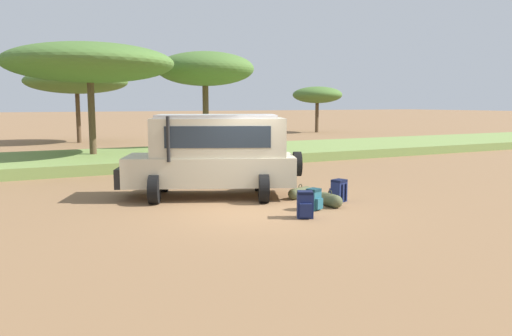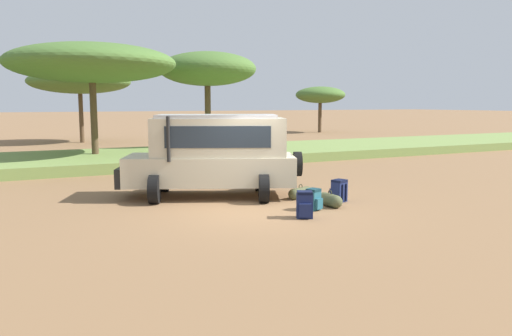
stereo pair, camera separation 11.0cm
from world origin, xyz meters
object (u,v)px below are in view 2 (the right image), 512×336
at_px(acacia_tree_left_mid, 80,82).
at_px(safari_vehicle, 214,153).
at_px(duffel_bag_soft_canvas, 301,193).
at_px(backpack_beside_front_wheel, 314,200).
at_px(duffel_bag_low_black_case, 330,200).
at_px(acacia_tree_right_mid, 320,95).
at_px(acacia_tree_centre_back, 207,69).
at_px(backpack_near_rear_wheel, 339,191).
at_px(backpack_cluster_center, 305,205).
at_px(acacia_tree_far_left, 92,64).

bearing_deg(acacia_tree_left_mid, safari_vehicle, -88.27).
bearing_deg(safari_vehicle, duffel_bag_soft_canvas, -32.49).
bearing_deg(backpack_beside_front_wheel, duffel_bag_soft_canvas, 70.61).
distance_m(duffel_bag_low_black_case, acacia_tree_right_mid, 34.85).
height_order(safari_vehicle, acacia_tree_left_mid, acacia_tree_left_mid).
relative_size(duffel_bag_low_black_case, acacia_tree_centre_back, 0.16).
bearing_deg(backpack_beside_front_wheel, backpack_near_rear_wheel, 26.18).
relative_size(backpack_cluster_center, acacia_tree_centre_back, 0.12).
distance_m(acacia_tree_far_left, acacia_tree_centre_back, 7.18).
bearing_deg(acacia_tree_left_mid, acacia_tree_centre_back, -62.20).
bearing_deg(acacia_tree_far_left, duffel_bag_soft_canvas, -70.96).
xyz_separation_m(safari_vehicle, duffel_bag_low_black_case, (2.26, -2.72, -1.12)).
bearing_deg(safari_vehicle, backpack_beside_front_wheel, -60.81).
distance_m(safari_vehicle, duffel_bag_soft_canvas, 2.80).
height_order(duffel_bag_low_black_case, acacia_tree_left_mid, acacia_tree_left_mid).
relative_size(backpack_beside_front_wheel, backpack_cluster_center, 0.86).
height_order(backpack_near_rear_wheel, acacia_tree_right_mid, acacia_tree_right_mid).
distance_m(duffel_bag_low_black_case, duffel_bag_soft_canvas, 1.35).
relative_size(safari_vehicle, backpack_cluster_center, 8.19).
height_order(backpack_beside_front_wheel, backpack_cluster_center, backpack_cluster_center).
xyz_separation_m(safari_vehicle, acacia_tree_left_mid, (-0.70, 23.37, 2.95)).
distance_m(backpack_beside_front_wheel, acacia_tree_centre_back, 16.73).
height_order(backpack_cluster_center, acacia_tree_right_mid, acacia_tree_right_mid).
distance_m(acacia_tree_left_mid, acacia_tree_centre_back, 11.80).
xyz_separation_m(backpack_cluster_center, acacia_tree_left_mid, (-1.62, 26.94, 3.92)).
distance_m(backpack_near_rear_wheel, acacia_tree_far_left, 14.00).
bearing_deg(duffel_bag_low_black_case, backpack_cluster_center, -147.41).
height_order(acacia_tree_left_mid, acacia_tree_centre_back, acacia_tree_centre_back).
bearing_deg(duffel_bag_soft_canvas, acacia_tree_far_left, 109.04).
distance_m(backpack_beside_front_wheel, duffel_bag_low_black_case, 0.67).
xyz_separation_m(backpack_beside_front_wheel, acacia_tree_far_left, (-3.46, 13.10, 4.27)).
bearing_deg(backpack_beside_front_wheel, acacia_tree_centre_back, 78.66).
relative_size(backpack_beside_front_wheel, acacia_tree_centre_back, 0.10).
bearing_deg(duffel_bag_low_black_case, acacia_tree_far_left, 107.60).
height_order(safari_vehicle, duffel_bag_low_black_case, safari_vehicle).
height_order(backpack_cluster_center, acacia_tree_left_mid, acacia_tree_left_mid).
xyz_separation_m(acacia_tree_far_left, acacia_tree_centre_back, (6.63, 2.74, 0.11)).
bearing_deg(duffel_bag_low_black_case, backpack_beside_front_wheel, -163.87).
height_order(safari_vehicle, duffel_bag_soft_canvas, safari_vehicle).
bearing_deg(acacia_tree_centre_back, acacia_tree_right_mid, 38.92).
relative_size(duffel_bag_low_black_case, acacia_tree_far_left, 0.11).
relative_size(backpack_cluster_center, acacia_tree_right_mid, 0.13).
bearing_deg(acacia_tree_right_mid, backpack_near_rear_wheel, -122.87).
height_order(duffel_bag_low_black_case, acacia_tree_right_mid, acacia_tree_right_mid).
distance_m(acacia_tree_far_left, acacia_tree_left_mid, 13.22).
bearing_deg(acacia_tree_far_left, backpack_cluster_center, -78.70).
xyz_separation_m(safari_vehicle, backpack_near_rear_wheel, (2.86, -2.29, -0.98)).
relative_size(acacia_tree_far_left, acacia_tree_right_mid, 1.65).
bearing_deg(acacia_tree_right_mid, backpack_beside_front_wheel, -124.02).
relative_size(duffel_bag_soft_canvas, acacia_tree_centre_back, 0.16).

